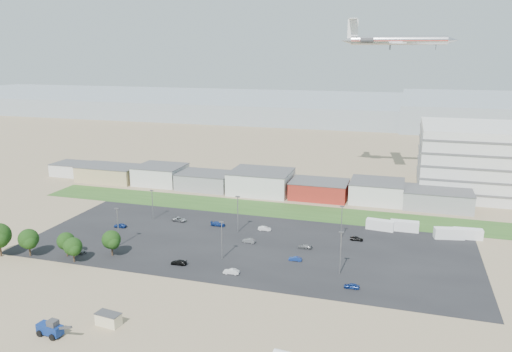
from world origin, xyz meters
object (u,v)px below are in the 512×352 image
at_px(parked_car_12, 305,246).
at_px(telehandler, 50,327).
at_px(box_trailer_a, 380,225).
at_px(parked_car_6, 218,224).
at_px(parked_car_1, 295,259).
at_px(parked_car_2, 352,286).
at_px(portable_shed, 108,319).
at_px(parked_car_3, 179,262).
at_px(airliner, 398,40).
at_px(parked_car_10, 78,250).
at_px(parked_car_8, 357,238).
at_px(parked_car_11, 265,229).
at_px(parked_car_13, 231,271).
at_px(parked_car_7, 249,241).
at_px(parked_car_9, 179,219).
at_px(parked_car_5, 120,225).

bearing_deg(parked_car_12, telehandler, -32.72).
bearing_deg(box_trailer_a, parked_car_6, -160.42).
bearing_deg(parked_car_1, box_trailer_a, 144.78).
bearing_deg(parked_car_2, portable_shed, -56.71).
bearing_deg(parked_car_3, portable_shed, -3.39).
xyz_separation_m(telehandler, parked_car_1, (36.00, 46.39, -1.12)).
relative_size(portable_shed, box_trailer_a, 0.62).
bearing_deg(airliner, parked_car_1, -109.07).
bearing_deg(parked_car_2, parked_car_3, -91.41).
xyz_separation_m(telehandler, parked_car_10, (-19.41, 34.97, -1.00)).
bearing_deg(parked_car_6, parked_car_3, -179.80).
relative_size(parked_car_8, parked_car_11, 0.95).
relative_size(parked_car_2, parked_car_13, 0.91).
bearing_deg(parked_car_3, parked_car_6, 179.79).
distance_m(portable_shed, parked_car_1, 48.73).
height_order(box_trailer_a, parked_car_13, box_trailer_a).
xyz_separation_m(parked_car_3, parked_car_12, (27.65, 19.34, -0.04)).
xyz_separation_m(parked_car_1, parked_car_8, (13.34, 18.50, 0.06)).
distance_m(parked_car_7, parked_car_11, 10.59).
height_order(parked_car_9, parked_car_10, parked_car_10).
bearing_deg(portable_shed, parked_car_1, 62.31).
relative_size(telehandler, parked_car_5, 2.11).
distance_m(airliner, parked_car_2, 112.66).
relative_size(portable_shed, parked_car_5, 1.30).
height_order(telehandler, parked_car_10, telehandler).
bearing_deg(parked_car_10, parked_car_8, -61.60).
bearing_deg(portable_shed, parked_car_6, 97.17).
distance_m(parked_car_11, parked_car_13, 30.62).
distance_m(parked_car_5, parked_car_11, 43.18).
xyz_separation_m(portable_shed, parked_car_13, (14.91, 28.22, -0.62)).
bearing_deg(airliner, parked_car_3, -121.92).
relative_size(portable_shed, parked_car_6, 1.12).
xyz_separation_m(airliner, parked_car_11, (-32.68, -68.57, -54.58)).
distance_m(portable_shed, parked_car_12, 56.47).
bearing_deg(parked_car_9, portable_shed, -164.15).
height_order(airliner, parked_car_13, airliner).
relative_size(portable_shed, parked_car_8, 1.37).
bearing_deg(parked_car_11, parked_car_13, 176.50).
bearing_deg(parked_car_5, parked_car_12, 86.72).
height_order(parked_car_5, parked_car_12, parked_car_5).
height_order(portable_shed, parked_car_3, portable_shed).
xyz_separation_m(parked_car_8, parked_car_13, (-26.17, -30.34, 0.01)).
xyz_separation_m(parked_car_7, parked_car_8, (28.17, 10.21, 0.01)).
distance_m(portable_shed, parked_car_7, 50.04).
relative_size(airliner, parked_car_2, 12.45).
distance_m(parked_car_9, parked_car_12, 42.80).
xyz_separation_m(box_trailer_a, parked_car_6, (-46.92, -10.79, -0.86)).
bearing_deg(parked_car_1, parked_car_6, -125.94).
bearing_deg(parked_car_12, parked_car_11, -124.69).
bearing_deg(parked_car_3, parked_car_5, -126.35).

